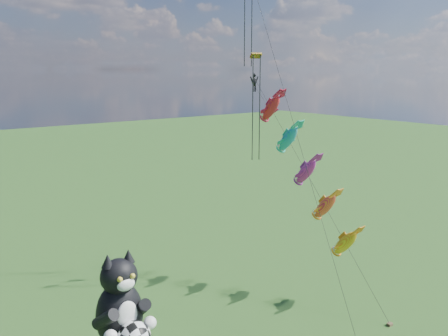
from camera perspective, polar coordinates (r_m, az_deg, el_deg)
cat_kite_rig at (r=23.37m, az=-11.58°, el=-15.74°), size 2.48×4.16×10.92m
fish_windsock_rig at (r=42.44m, az=9.36°, el=-0.44°), size 0.99×15.97×18.21m
parafoil_rig at (r=42.83m, az=3.74°, el=10.71°), size 4.82×17.13×27.32m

